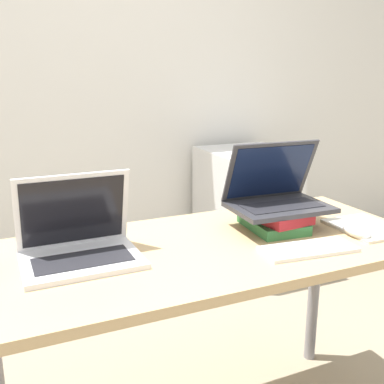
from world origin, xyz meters
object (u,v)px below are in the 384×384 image
laptop_left (79,243)px  book_stack (274,219)px  mini_fridge (246,212)px  wireless_keyboard (308,249)px  notepad (365,227)px  laptop_on_books (276,195)px  mouse (357,231)px

laptop_left → book_stack: bearing=0.0°
mini_fridge → laptop_left: bearing=-137.1°
wireless_keyboard → notepad: size_ratio=1.20×
notepad → mini_fridge: mini_fridge is taller
laptop_on_books → mini_fridge: 1.40m
book_stack → laptop_on_books: laptop_on_books is taller
laptop_on_books → wireless_keyboard: 0.26m
mini_fridge → wireless_keyboard: bearing=-114.0°
laptop_left → mini_fridge: size_ratio=0.40×
mouse → notepad: (0.08, 0.04, -0.01)m
laptop_left → wireless_keyboard: (0.65, -0.22, -0.04)m
laptop_on_books → mouse: size_ratio=3.11×
book_stack → laptop_on_books: 0.09m
laptop_left → laptop_on_books: bearing=1.4°
laptop_left → mouse: 0.91m
laptop_on_books → wireless_keyboard: laptop_on_books is taller
laptop_on_books → mouse: (0.19, -0.20, -0.10)m
mouse → laptop_on_books: bearing=134.6°
laptop_left → mini_fridge: (1.28, 1.20, -0.40)m
laptop_left → wireless_keyboard: size_ratio=1.09×
book_stack → wireless_keyboard: book_stack is taller
laptop_left → mini_fridge: bearing=42.9°
book_stack → notepad: size_ratio=0.97×
book_stack → laptop_on_books: size_ratio=0.71×
notepad → mini_fridge: (0.32, 1.33, -0.36)m
laptop_left → mini_fridge: 1.80m
book_stack → wireless_keyboard: size_ratio=0.81×
notepad → mini_fridge: size_ratio=0.31×
book_stack → mini_fridge: size_ratio=0.30×
book_stack → wireless_keyboard: (-0.02, -0.22, -0.03)m
laptop_left → wireless_keyboard: laptop_left is taller
wireless_keyboard → mini_fridge: mini_fridge is taller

